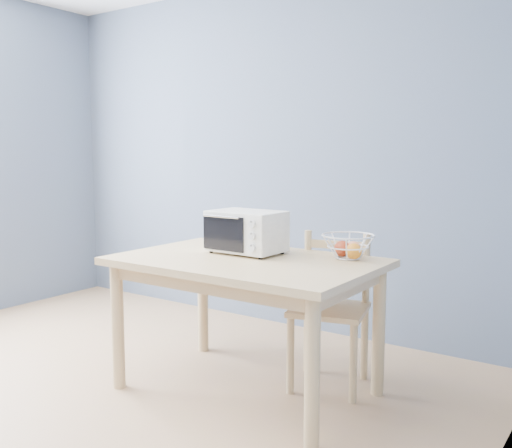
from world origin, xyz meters
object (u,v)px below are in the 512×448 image
Objects in this scene: fruit_basket at (349,246)px; dining_chair at (331,311)px; toaster_oven at (244,231)px; dining_table at (246,277)px.

fruit_basket is 0.44× the size of dining_chair.
fruit_basket is at bearing 18.66° from toaster_oven.
toaster_oven reaches higher than dining_chair.
fruit_basket reaches higher than dining_chair.
fruit_basket reaches higher than dining_table.
dining_table is at bearing -147.39° from dining_chair.
toaster_oven reaches higher than fruit_basket.
fruit_basket is at bearing 33.74° from dining_table.
dining_table is 0.58m from fruit_basket.
dining_table is at bearing -146.26° from fruit_basket.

